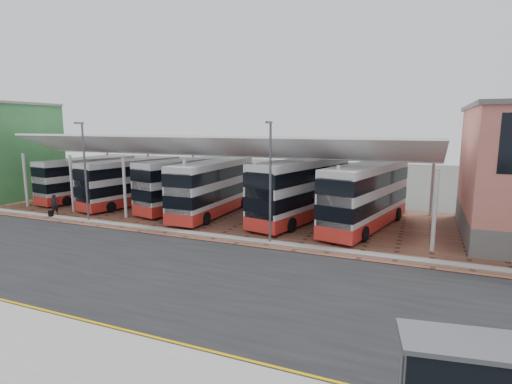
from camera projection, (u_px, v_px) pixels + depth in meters
ground at (195, 270)px, 21.81m from camera, size 140.00×140.00×0.00m
road at (185, 276)px, 20.90m from camera, size 120.00×14.00×0.02m
forecourt at (299, 221)px, 32.86m from camera, size 72.00×16.00×0.06m
sidewalk at (56, 354)px, 13.61m from camera, size 120.00×4.00×0.14m
north_kerb at (242, 239)px, 27.43m from camera, size 120.00×0.80×0.14m
yellow_line_near at (100, 329)px, 15.44m from camera, size 120.00×0.12×0.01m
yellow_line_far at (105, 325)px, 15.71m from camera, size 120.00×0.12×0.01m
canopy at (217, 148)px, 35.83m from camera, size 37.00×11.63×7.07m
shop_green at (5, 151)px, 42.42m from camera, size 6.40×10.20×10.22m
lamp_west at (85, 169)px, 32.15m from camera, size 0.16×0.90×8.07m
lamp_east at (270, 179)px, 26.03m from camera, size 0.16×0.90×8.07m
bus_0 at (88, 179)px, 42.03m from camera, size 4.17×10.83×4.36m
bus_1 at (132, 182)px, 39.22m from camera, size 4.52×11.12×4.47m
bus_2 at (190, 184)px, 37.44m from camera, size 5.11×11.65×4.68m
bus_3 at (213, 188)px, 34.94m from camera, size 2.94×11.41×4.69m
bus_4 at (302, 190)px, 32.80m from camera, size 5.56×12.45×5.00m
bus_5 at (366, 196)px, 30.30m from camera, size 5.29×12.15×4.88m
pedestrian at (55, 205)px, 34.90m from camera, size 0.61×0.76×1.81m
suitcase at (51, 214)px, 34.06m from camera, size 0.35×0.25×0.60m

